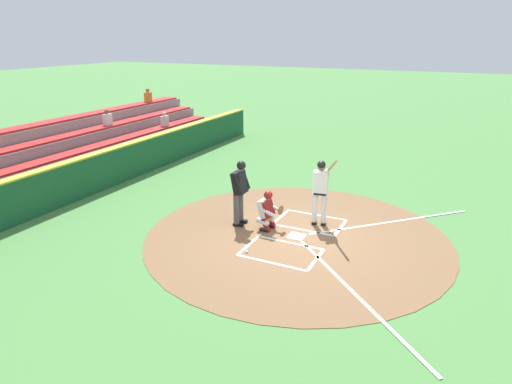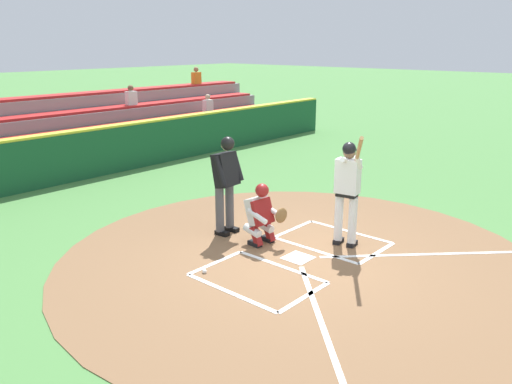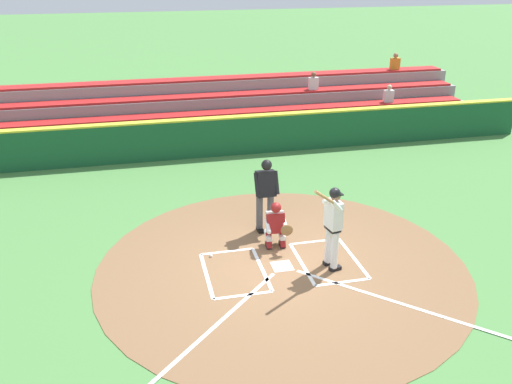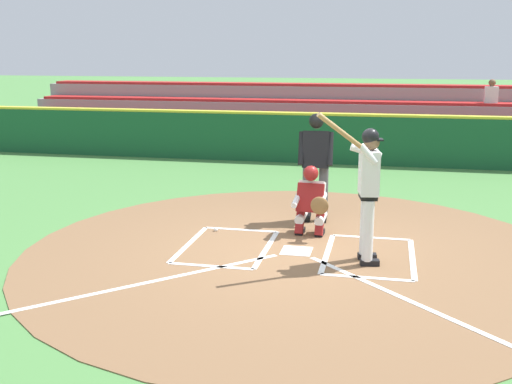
# 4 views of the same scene
# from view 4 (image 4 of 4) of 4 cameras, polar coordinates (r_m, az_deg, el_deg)

# --- Properties ---
(ground_plane) EXTENTS (120.00, 120.00, 0.00)m
(ground_plane) POSITION_cam_4_polar(r_m,az_deg,el_deg) (9.12, 3.75, -5.52)
(ground_plane) COLOR #4C8442
(dirt_circle) EXTENTS (8.00, 8.00, 0.01)m
(dirt_circle) POSITION_cam_4_polar(r_m,az_deg,el_deg) (9.12, 3.75, -5.49)
(dirt_circle) COLOR brown
(dirt_circle) RESTS_ON ground
(home_plate_and_chalk) EXTENTS (7.93, 4.91, 0.01)m
(home_plate_and_chalk) POSITION_cam_4_polar(r_m,az_deg,el_deg) (8.29, 2.86, -7.30)
(home_plate_and_chalk) COLOR white
(home_plate_and_chalk) RESTS_ON dirt_circle
(batter) EXTENTS (0.87, 0.84, 2.13)m
(batter) POSITION_cam_4_polar(r_m,az_deg,el_deg) (8.47, 10.27, 0.58)
(batter) COLOR white
(batter) RESTS_ON ground
(catcher) EXTENTS (0.59, 0.64, 1.13)m
(catcher) POSITION_cam_4_polar(r_m,az_deg,el_deg) (9.79, 5.12, -0.67)
(catcher) COLOR black
(catcher) RESTS_ON ground
(plate_umpire) EXTENTS (0.60, 0.43, 1.86)m
(plate_umpire) POSITION_cam_4_polar(r_m,az_deg,el_deg) (10.51, 5.53, 2.97)
(plate_umpire) COLOR #4C4C51
(plate_umpire) RESTS_ON ground
(baseball) EXTENTS (0.07, 0.07, 0.07)m
(baseball) POSITION_cam_4_polar(r_m,az_deg,el_deg) (10.10, -3.72, -3.47)
(baseball) COLOR white
(baseball) RESTS_ON ground
(backstop_wall) EXTENTS (22.00, 0.36, 1.31)m
(backstop_wall) POSITION_cam_4_polar(r_m,az_deg,el_deg) (16.27, 7.66, 4.90)
(backstop_wall) COLOR #19512D
(backstop_wall) RESTS_ON ground
(bleacher_stand) EXTENTS (20.00, 3.40, 2.55)m
(bleacher_stand) POSITION_cam_4_polar(r_m,az_deg,el_deg) (18.93, 8.35, 6.14)
(bleacher_stand) COLOR gray
(bleacher_stand) RESTS_ON ground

